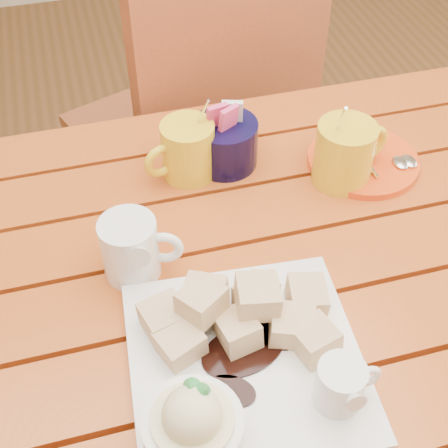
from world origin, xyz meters
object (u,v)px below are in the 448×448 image
object	(u,v)px
table	(230,326)
chair_far	(204,127)
coffee_mug_left	(187,150)
coffee_mug_right	(346,152)
orange_saucer	(364,161)
dessert_plate	(237,366)

from	to	relation	value
table	chair_far	xyz separation A→B (m)	(0.12, 0.62, -0.11)
table	coffee_mug_left	distance (m)	0.27
table	coffee_mug_right	bearing A→B (deg)	33.98
table	orange_saucer	size ratio (longest dim) A/B	6.81
orange_saucer	table	bearing A→B (deg)	-147.37
dessert_plate	coffee_mug_left	world-z (taller)	coffee_mug_left
coffee_mug_right	chair_far	bearing A→B (deg)	87.68
table	coffee_mug_left	xyz separation A→B (m)	(-0.01, 0.22, 0.15)
coffee_mug_left	coffee_mug_right	distance (m)	0.24
coffee_mug_right	orange_saucer	bearing A→B (deg)	10.74
coffee_mug_right	chair_far	world-z (taller)	chair_far
table	dessert_plate	world-z (taller)	dessert_plate
table	orange_saucer	xyz separation A→B (m)	(0.27, 0.17, 0.11)
chair_far	coffee_mug_right	bearing A→B (deg)	81.78
table	dessert_plate	bearing A→B (deg)	-103.07
orange_saucer	chair_far	bearing A→B (deg)	108.99
coffee_mug_right	chair_far	size ratio (longest dim) A/B	0.16
dessert_plate	coffee_mug_right	size ratio (longest dim) A/B	1.94
coffee_mug_left	dessert_plate	bearing A→B (deg)	-112.60
coffee_mug_left	orange_saucer	size ratio (longest dim) A/B	0.77
table	chair_far	world-z (taller)	chair_far
dessert_plate	orange_saucer	distance (m)	0.44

